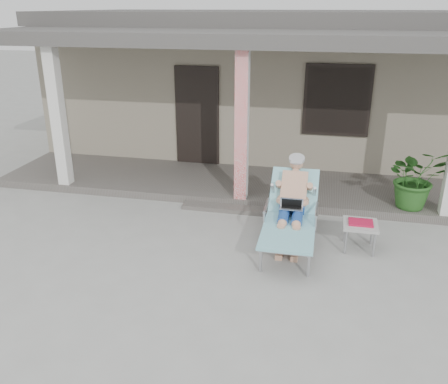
# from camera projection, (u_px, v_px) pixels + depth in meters

# --- Properties ---
(ground) EXTENTS (60.00, 60.00, 0.00)m
(ground) POSITION_uv_depth(u_px,v_px,m) (214.00, 262.00, 6.76)
(ground) COLOR #9E9E99
(ground) RESTS_ON ground
(house) EXTENTS (10.40, 5.40, 3.30)m
(house) POSITION_uv_depth(u_px,v_px,m) (272.00, 79.00, 12.06)
(house) COLOR gray
(house) RESTS_ON ground
(porch_deck) EXTENTS (10.00, 2.00, 0.15)m
(porch_deck) POSITION_uv_depth(u_px,v_px,m) (248.00, 185.00, 9.46)
(porch_deck) COLOR #605B56
(porch_deck) RESTS_ON ground
(porch_overhang) EXTENTS (10.00, 2.30, 2.85)m
(porch_overhang) POSITION_uv_depth(u_px,v_px,m) (251.00, 43.00, 8.42)
(porch_overhang) COLOR silver
(porch_overhang) RESTS_ON porch_deck
(porch_step) EXTENTS (2.00, 0.30, 0.07)m
(porch_step) POSITION_uv_depth(u_px,v_px,m) (238.00, 209.00, 8.43)
(porch_step) COLOR #605B56
(porch_step) RESTS_ON ground
(lounger) EXTENTS (0.75, 2.00, 1.29)m
(lounger) POSITION_uv_depth(u_px,v_px,m) (292.00, 194.00, 7.06)
(lounger) COLOR #B7B7BC
(lounger) RESTS_ON ground
(side_table) EXTENTS (0.50, 0.50, 0.45)m
(side_table) POSITION_uv_depth(u_px,v_px,m) (360.00, 226.00, 7.00)
(side_table) COLOR #AAAAA5
(side_table) RESTS_ON ground
(potted_palm) EXTENTS (1.12, 1.02, 1.08)m
(potted_palm) POSITION_uv_depth(u_px,v_px,m) (416.00, 178.00, 8.05)
(potted_palm) COLOR #26591E
(potted_palm) RESTS_ON porch_deck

